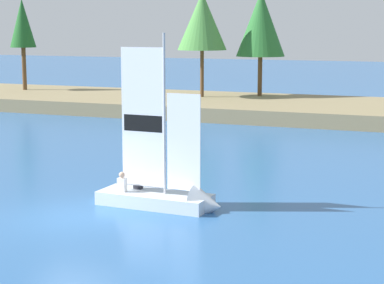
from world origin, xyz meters
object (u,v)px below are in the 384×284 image
object	(u,v)px
shoreline_tree_centre	(261,24)
sailboat	(172,194)
shoreline_tree_left	(22,24)
shoreline_tree_midleft	(202,21)

from	to	relation	value
shoreline_tree_centre	sailboat	xyz separation A→B (m)	(4.95, -27.89, -5.57)
shoreline_tree_left	shoreline_tree_midleft	xyz separation A→B (m)	(14.95, -0.07, 0.19)
shoreline_tree_left	shoreline_tree_centre	distance (m)	18.70
shoreline_tree_left	shoreline_tree_centre	size ratio (longest dim) A/B	0.95
shoreline_tree_centre	sailboat	size ratio (longest dim) A/B	1.22
shoreline_tree_left	shoreline_tree_midleft	world-z (taller)	shoreline_tree_midleft
shoreline_tree_centre	sailboat	distance (m)	28.87
shoreline_tree_left	sailboat	xyz separation A→B (m)	(23.53, -25.78, -5.56)
shoreline_tree_midleft	shoreline_tree_centre	distance (m)	4.24
shoreline_tree_midleft	sailboat	distance (m)	27.71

